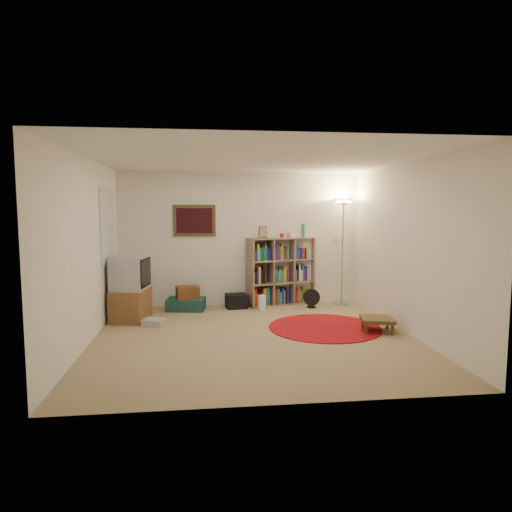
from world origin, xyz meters
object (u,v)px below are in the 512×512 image
(bookshelf, at_px, (280,272))
(side_table, at_px, (377,320))
(floor_lamp, at_px, (343,217))
(tv_stand, at_px, (131,289))
(floor_fan, at_px, (312,298))
(suitcase, at_px, (186,304))

(bookshelf, distance_m, side_table, 2.39)
(bookshelf, distance_m, floor_lamp, 1.58)
(floor_lamp, xyz_separation_m, side_table, (-0.07, -1.94, -1.49))
(floor_lamp, height_order, side_table, floor_lamp)
(tv_stand, height_order, side_table, tv_stand)
(floor_fan, relative_size, suitcase, 0.49)
(bookshelf, xyz_separation_m, suitcase, (-1.76, -0.28, -0.51))
(bookshelf, xyz_separation_m, tv_stand, (-2.63, -0.90, -0.11))
(side_table, bearing_deg, bookshelf, 118.24)
(bookshelf, distance_m, floor_fan, 0.79)
(side_table, bearing_deg, floor_lamp, 88.07)
(side_table, bearing_deg, tv_stand, 162.62)
(floor_fan, xyz_separation_m, side_table, (0.58, -1.70, 0.00))
(suitcase, bearing_deg, side_table, -23.21)
(floor_lamp, bearing_deg, suitcase, -177.12)
(tv_stand, bearing_deg, side_table, -7.29)
(bookshelf, height_order, side_table, bookshelf)
(bookshelf, bearing_deg, floor_lamp, -21.85)
(tv_stand, relative_size, suitcase, 1.48)
(suitcase, height_order, side_table, suitcase)
(bookshelf, height_order, suitcase, bookshelf)
(bookshelf, height_order, tv_stand, bookshelf)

